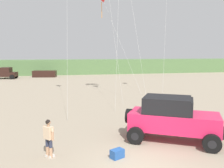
# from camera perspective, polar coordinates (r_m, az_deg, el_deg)

# --- Properties ---
(ground_plane) EXTENTS (220.00, 220.00, 0.00)m
(ground_plane) POSITION_cam_1_polar(r_m,az_deg,el_deg) (10.37, 6.66, -18.28)
(ground_plane) COLOR gray
(dune_ridge) EXTENTS (90.00, 6.21, 3.04)m
(dune_ridge) POSITION_cam_1_polar(r_m,az_deg,el_deg) (53.77, -5.70, 4.07)
(dune_ridge) COLOR #567A47
(dune_ridge) RESTS_ON ground_plane
(jeep) EXTENTS (4.98, 4.22, 2.26)m
(jeep) POSITION_cam_1_polar(r_m,az_deg,el_deg) (12.88, 13.90, -7.63)
(jeep) COLOR #EA2151
(jeep) RESTS_ON ground_plane
(person_watching) EXTENTS (0.47, 0.49, 1.67)m
(person_watching) POSITION_cam_1_polar(r_m,az_deg,el_deg) (10.99, -14.54, -11.69)
(person_watching) COLOR tan
(person_watching) RESTS_ON ground_plane
(cooler_box) EXTENTS (0.66, 0.57, 0.38)m
(cooler_box) POSITION_cam_1_polar(r_m,az_deg,el_deg) (10.85, 1.23, -15.93)
(cooler_box) COLOR #23519E
(cooler_box) RESTS_ON ground_plane
(distant_pickup) EXTENTS (4.85, 3.05, 1.98)m
(distant_pickup) POSITION_cam_1_polar(r_m,az_deg,el_deg) (46.62, -23.91, 2.28)
(distant_pickup) COLOR black
(distant_pickup) RESTS_ON ground_plane
(distant_sedan) EXTENTS (4.44, 2.46, 1.20)m
(distant_sedan) POSITION_cam_1_polar(r_m,az_deg,el_deg) (47.30, -15.43, 2.29)
(distant_sedan) COLOR black
(distant_sedan) RESTS_ON ground_plane
(kite_black_sled) EXTENTS (3.15, 6.58, 10.58)m
(kite_black_sled) POSITION_cam_1_polar(r_m,az_deg,el_deg) (27.53, -2.08, 18.93)
(kite_black_sled) COLOR red
(kite_black_sled) RESTS_ON ground_plane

